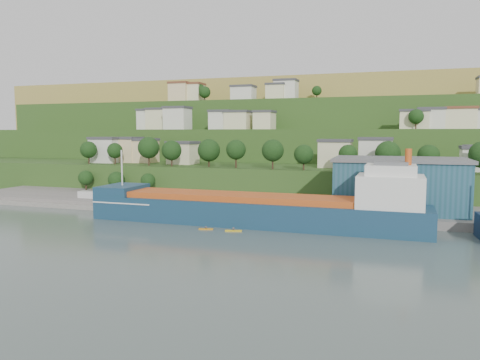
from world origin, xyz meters
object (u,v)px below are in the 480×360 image
at_px(caravan, 89,196).
at_px(kayak_orange, 206,228).
at_px(warehouse, 399,184).
at_px(cargo_ship_near, 263,211).

bearing_deg(caravan, kayak_orange, -25.07).
height_order(caravan, kayak_orange, caravan).
bearing_deg(kayak_orange, caravan, 140.83).
xyz_separation_m(warehouse, caravan, (-85.11, -5.96, -5.87)).
bearing_deg(warehouse, cargo_ship_near, -149.21).
distance_m(warehouse, kayak_orange, 48.42).
relative_size(warehouse, caravan, 5.38).
relative_size(cargo_ship_near, warehouse, 2.46).
bearing_deg(warehouse, caravan, -177.36).
bearing_deg(cargo_ship_near, warehouse, 32.07).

